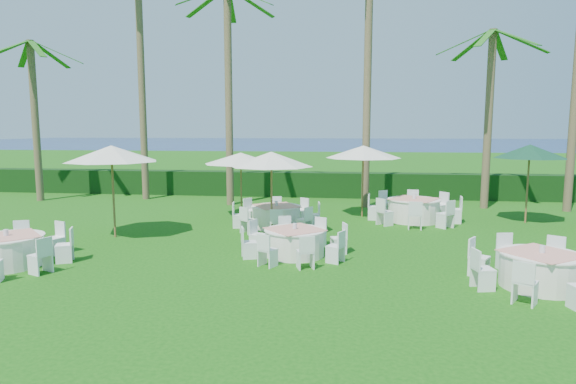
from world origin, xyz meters
name	(u,v)px	position (x,y,z in m)	size (l,w,h in m)	color
ground	(257,262)	(0.00, 0.00, 0.00)	(120.00, 120.00, 0.00)	#104F0D
hedge	(304,184)	(0.00, 12.00, 0.60)	(34.00, 1.00, 1.20)	black
ocean	(341,143)	(0.00, 102.00, 0.00)	(260.00, 260.00, 0.00)	#070F4F
banquet_table_a	(7,250)	(-5.94, -1.11, 0.39)	(2.88, 2.88, 0.90)	white
banquet_table_b	(295,242)	(0.86, 0.75, 0.37)	(2.75, 2.75, 0.86)	white
banquet_table_c	(541,269)	(6.27, -1.13, 0.39)	(2.94, 2.94, 0.90)	white
banquet_table_e	(276,216)	(-0.18, 4.31, 0.39)	(2.96, 2.96, 0.90)	white
banquet_table_f	(414,209)	(4.57, 6.03, 0.43)	(3.28, 3.28, 0.99)	white
umbrella_a	(111,154)	(-4.87, 2.18, 2.57)	(2.79, 2.79, 2.82)	brown
umbrella_b	(271,159)	(-0.12, 2.95, 2.39)	(2.56, 2.56, 2.62)	brown
umbrella_c	(241,158)	(-1.79, 6.06, 2.22)	(2.77, 2.77, 2.43)	brown
umbrella_d	(363,152)	(2.74, 6.69, 2.46)	(2.80, 2.80, 2.70)	brown
umbrella_green	(530,151)	(8.46, 6.22, 2.53)	(2.47, 2.47, 2.78)	brown
palm_a	(141,60)	(-7.36, 10.10, 6.45)	(4.39, 4.19, 11.92)	brown
palm_b	(229,88)	(-2.95, 8.93, 5.06)	(4.17, 4.40, 9.19)	brown
palm_c	(368,52)	(2.91, 9.08, 6.46)	(4.40, 3.97, 11.95)	brown
palm_d	(489,110)	(7.88, 9.40, 4.09)	(4.40, 3.99, 7.32)	brown
palm_f	(35,112)	(-12.04, 9.00, 4.07)	(4.28, 4.35, 7.27)	brown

